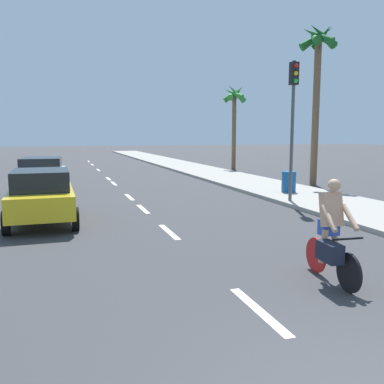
% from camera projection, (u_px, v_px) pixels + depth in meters
% --- Properties ---
extents(ground_plane, '(160.00, 160.00, 0.00)m').
position_uv_depth(ground_plane, '(113.00, 183.00, 22.45)').
color(ground_plane, '#38383A').
extents(sidewalk_strip, '(3.60, 80.00, 0.14)m').
position_uv_depth(sidewalk_strip, '(219.00, 175.00, 26.38)').
color(sidewalk_strip, '#9E998E').
rests_on(sidewalk_strip, ground).
extents(lane_stripe_1, '(0.16, 1.80, 0.01)m').
position_uv_depth(lane_stripe_1, '(259.00, 310.00, 6.17)').
color(lane_stripe_1, white).
rests_on(lane_stripe_1, ground).
extents(lane_stripe_2, '(0.16, 1.80, 0.01)m').
position_uv_depth(lane_stripe_2, '(169.00, 232.00, 11.15)').
color(lane_stripe_2, white).
rests_on(lane_stripe_2, ground).
extents(lane_stripe_3, '(0.16, 1.80, 0.01)m').
position_uv_depth(lane_stripe_3, '(143.00, 209.00, 14.59)').
color(lane_stripe_3, white).
rests_on(lane_stripe_3, ground).
extents(lane_stripe_4, '(0.16, 1.80, 0.01)m').
position_uv_depth(lane_stripe_4, '(129.00, 197.00, 17.38)').
color(lane_stripe_4, white).
rests_on(lane_stripe_4, ground).
extents(lane_stripe_5, '(0.16, 1.80, 0.01)m').
position_uv_depth(lane_stripe_5, '(114.00, 183.00, 22.29)').
color(lane_stripe_5, white).
rests_on(lane_stripe_5, ground).
extents(lane_stripe_6, '(0.16, 1.80, 0.01)m').
position_uv_depth(lane_stripe_6, '(108.00, 179.00, 24.70)').
color(lane_stripe_6, white).
rests_on(lane_stripe_6, ground).
extents(lane_stripe_7, '(0.16, 1.80, 0.01)m').
position_uv_depth(lane_stripe_7, '(98.00, 170.00, 30.96)').
color(lane_stripe_7, white).
rests_on(lane_stripe_7, ground).
extents(lane_stripe_8, '(0.16, 1.80, 0.01)m').
position_uv_depth(lane_stripe_8, '(92.00, 165.00, 36.42)').
color(lane_stripe_8, white).
rests_on(lane_stripe_8, ground).
extents(lane_stripe_9, '(0.16, 1.80, 0.01)m').
position_uv_depth(lane_stripe_9, '(89.00, 161.00, 40.78)').
color(lane_stripe_9, white).
rests_on(lane_stripe_9, ground).
extents(cyclist, '(0.63, 1.71, 1.82)m').
position_uv_depth(cyclist, '(331.00, 236.00, 7.24)').
color(cyclist, black).
rests_on(cyclist, ground).
extents(parked_car_yellow, '(1.95, 4.14, 1.57)m').
position_uv_depth(parked_car_yellow, '(42.00, 195.00, 12.23)').
color(parked_car_yellow, gold).
rests_on(parked_car_yellow, ground).
extents(parked_car_white, '(2.23, 4.60, 1.57)m').
position_uv_depth(parked_car_white, '(42.00, 173.00, 18.86)').
color(parked_car_white, white).
rests_on(parked_car_white, ground).
extents(palm_tree_mid, '(1.93, 1.87, 8.08)m').
position_uv_depth(palm_tree_mid, '(318.00, 63.00, 20.72)').
color(palm_tree_mid, brown).
rests_on(palm_tree_mid, ground).
extents(palm_tree_far, '(1.75, 1.90, 6.29)m').
position_uv_depth(palm_tree_far, '(234.00, 103.00, 30.77)').
color(palm_tree_far, brown).
rests_on(palm_tree_far, ground).
extents(traffic_signal, '(0.28, 0.33, 5.20)m').
position_uv_depth(traffic_signal, '(293.00, 106.00, 15.13)').
color(traffic_signal, '#4C4C51').
rests_on(traffic_signal, ground).
extents(trash_bin_near, '(0.60, 0.60, 0.88)m').
position_uv_depth(trash_bin_near, '(289.00, 182.00, 17.87)').
color(trash_bin_near, '#14518C').
rests_on(trash_bin_near, sidewalk_strip).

